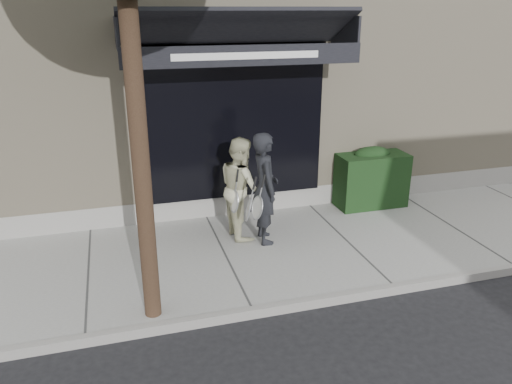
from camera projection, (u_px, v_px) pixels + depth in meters
name	position (u px, v px, depth m)	size (l,w,h in m)	color
ground	(344.00, 245.00, 8.20)	(80.00, 80.00, 0.00)	black
sidewalk	(344.00, 241.00, 8.18)	(20.00, 3.00, 0.12)	gray
curb	(394.00, 289.00, 6.78)	(20.00, 0.10, 0.14)	gray
building_facade	(258.00, 49.00, 11.71)	(14.30, 8.04, 5.64)	#B8AA8D
hedge	(370.00, 177.00, 9.38)	(1.30, 0.70, 1.14)	black
pedestrian_front	(265.00, 188.00, 7.79)	(0.70, 0.86, 1.78)	black
pedestrian_back	(241.00, 187.00, 8.02)	(0.69, 0.85, 1.65)	beige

